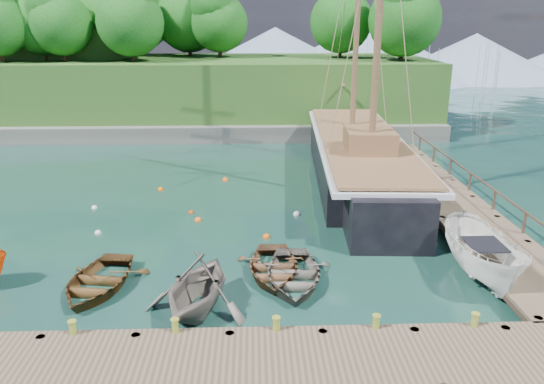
{
  "coord_description": "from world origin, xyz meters",
  "views": [
    {
      "loc": [
        1.39,
        -18.83,
        9.49
      ],
      "look_at": [
        2.19,
        3.83,
        2.0
      ],
      "focal_mm": 35.0,
      "sensor_mm": 36.0,
      "label": 1
    }
  ],
  "objects_px": {
    "rowboat_3": "(293,283)",
    "schooner": "(359,162)",
    "cabin_boat_white": "(480,278)",
    "rowboat_1": "(198,310)",
    "rowboat_0": "(98,289)",
    "rowboat_2": "(273,274)"
  },
  "relations": [
    {
      "from": "rowboat_1",
      "to": "rowboat_2",
      "type": "relative_size",
      "value": 1.02
    },
    {
      "from": "rowboat_0",
      "to": "cabin_boat_white",
      "type": "relative_size",
      "value": 0.77
    },
    {
      "from": "rowboat_0",
      "to": "rowboat_3",
      "type": "height_order",
      "value": "rowboat_3"
    },
    {
      "from": "rowboat_2",
      "to": "schooner",
      "type": "distance_m",
      "value": 13.62
    },
    {
      "from": "rowboat_0",
      "to": "rowboat_2",
      "type": "relative_size",
      "value": 1.05
    },
    {
      "from": "rowboat_1",
      "to": "rowboat_3",
      "type": "height_order",
      "value": "rowboat_1"
    },
    {
      "from": "rowboat_0",
      "to": "rowboat_1",
      "type": "xyz_separation_m",
      "value": [
        3.84,
        -1.66,
        0.0
      ]
    },
    {
      "from": "rowboat_3",
      "to": "cabin_boat_white",
      "type": "xyz_separation_m",
      "value": [
        7.2,
        0.08,
        0.0
      ]
    },
    {
      "from": "rowboat_2",
      "to": "cabin_boat_white",
      "type": "relative_size",
      "value": 0.73
    },
    {
      "from": "rowboat_2",
      "to": "cabin_boat_white",
      "type": "height_order",
      "value": "cabin_boat_white"
    },
    {
      "from": "rowboat_3",
      "to": "schooner",
      "type": "xyz_separation_m",
      "value": [
        4.96,
        13.01,
        1.14
      ]
    },
    {
      "from": "rowboat_3",
      "to": "cabin_boat_white",
      "type": "relative_size",
      "value": 0.79
    },
    {
      "from": "rowboat_2",
      "to": "schooner",
      "type": "relative_size",
      "value": 0.14
    },
    {
      "from": "rowboat_0",
      "to": "schooner",
      "type": "distance_m",
      "value": 18.0
    },
    {
      "from": "rowboat_0",
      "to": "rowboat_3",
      "type": "bearing_deg",
      "value": 10.27
    },
    {
      "from": "rowboat_2",
      "to": "cabin_boat_white",
      "type": "bearing_deg",
      "value": -3.34
    },
    {
      "from": "rowboat_0",
      "to": "schooner",
      "type": "relative_size",
      "value": 0.15
    },
    {
      "from": "rowboat_1",
      "to": "rowboat_3",
      "type": "xyz_separation_m",
      "value": [
        3.37,
        1.87,
        0.0
      ]
    },
    {
      "from": "cabin_boat_white",
      "to": "schooner",
      "type": "relative_size",
      "value": 0.2
    },
    {
      "from": "schooner",
      "to": "rowboat_0",
      "type": "bearing_deg",
      "value": -129.37
    },
    {
      "from": "rowboat_2",
      "to": "schooner",
      "type": "xyz_separation_m",
      "value": [
        5.68,
        12.32,
        1.14
      ]
    },
    {
      "from": "rowboat_1",
      "to": "rowboat_3",
      "type": "bearing_deg",
      "value": 44.21
    }
  ]
}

